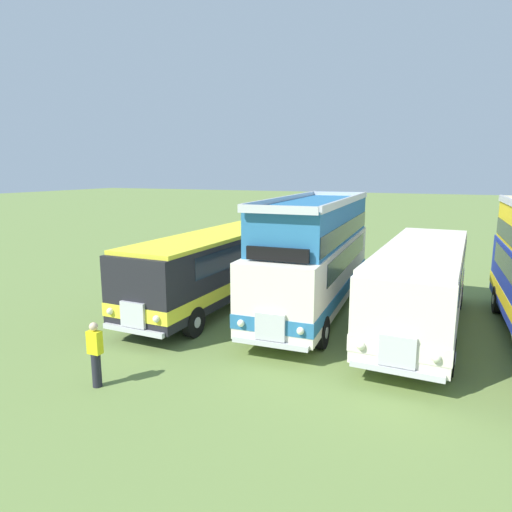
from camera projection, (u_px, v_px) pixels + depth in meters
ground_plane at (418, 329)px, 15.93m from camera, size 200.00×200.00×0.00m
bus_first_in_row at (220, 262)px, 18.75m from camera, size 2.83×11.08×2.99m
bus_second_in_row at (315, 253)px, 17.44m from camera, size 2.95×10.39×4.52m
bus_third_in_row at (422, 281)px, 15.55m from camera, size 2.96×10.35×2.99m
marshal_person at (95, 354)px, 11.51m from camera, size 0.36×0.24×1.73m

